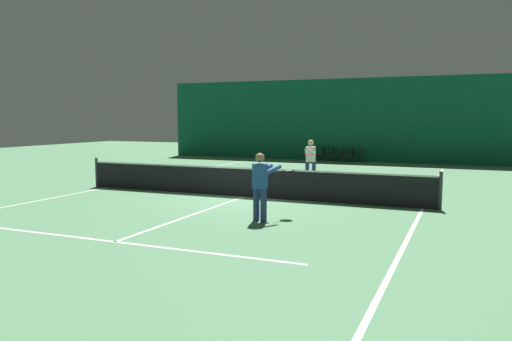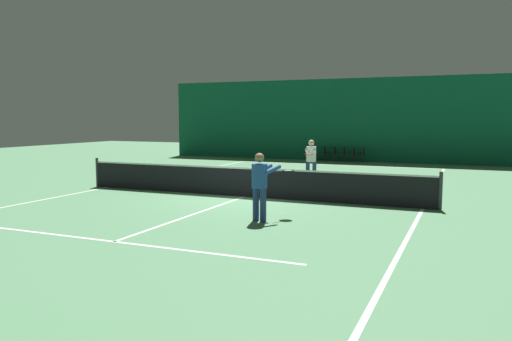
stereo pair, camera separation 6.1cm
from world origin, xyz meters
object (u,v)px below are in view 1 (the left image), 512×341
object	(u,v)px
tennis_net	(244,181)
courtside_chair_3	(341,153)
courtside_chair_0	(312,153)
player_far	(311,158)
courtside_chair_2	(331,153)
courtside_chair_5	(360,154)
player_near	(261,182)
courtside_chair_4	(350,154)
courtside_chair_1	(321,153)

from	to	relation	value
tennis_net	courtside_chair_3	size ratio (longest dim) A/B	14.29
tennis_net	courtside_chair_3	world-z (taller)	tennis_net
courtside_chair_0	player_far	bearing A→B (deg)	16.22
courtside_chair_2	courtside_chair_5	size ratio (longest dim) A/B	1.00
player_near	courtside_chair_4	xyz separation A→B (m)	(-1.58, 17.34, -0.50)
player_near	player_far	size ratio (longest dim) A/B	1.00
player_far	courtside_chair_1	size ratio (longest dim) A/B	2.00
tennis_net	courtside_chair_0	distance (m)	14.18
courtside_chair_0	courtside_chair_3	bearing A→B (deg)	90.00
player_near	courtside_chair_5	xyz separation A→B (m)	(-1.01, 17.34, -0.50)
courtside_chair_0	courtside_chair_2	xyz separation A→B (m)	(1.14, 0.00, 0.00)
courtside_chair_0	courtside_chair_5	size ratio (longest dim) A/B	1.00
courtside_chair_1	courtside_chair_4	world-z (taller)	same
tennis_net	courtside_chair_2	bearing A→B (deg)	93.11
player_far	courtside_chair_4	world-z (taller)	player_far
courtside_chair_2	courtside_chair_0	bearing A→B (deg)	-90.00
courtside_chair_3	player_far	bearing A→B (deg)	6.57
courtside_chair_1	courtside_chair_2	size ratio (longest dim) A/B	1.00
player_far	courtside_chair_0	bearing A→B (deg)	-176.45
courtside_chair_4	courtside_chair_5	size ratio (longest dim) A/B	1.00
courtside_chair_2	courtside_chair_4	xyz separation A→B (m)	(1.14, 0.00, 0.00)
courtside_chair_4	courtside_chair_5	distance (m)	0.57
player_near	courtside_chair_1	distance (m)	17.66
player_near	courtside_chair_4	size ratio (longest dim) A/B	2.01
courtside_chair_0	courtside_chair_5	xyz separation A→B (m)	(2.86, 0.00, 0.00)
tennis_net	courtside_chair_5	xyz separation A→B (m)	(0.95, 14.05, -0.03)
player_near	courtside_chair_2	size ratio (longest dim) A/B	2.01
courtside_chair_0	courtside_chair_4	world-z (taller)	same
courtside_chair_1	courtside_chair_2	xyz separation A→B (m)	(0.57, 0.00, 0.00)
player_near	player_far	world-z (taller)	player_near
courtside_chair_1	courtside_chair_0	bearing A→B (deg)	-90.00
courtside_chair_0	courtside_chair_4	xyz separation A→B (m)	(2.29, 0.00, 0.00)
courtside_chair_0	player_near	bearing A→B (deg)	12.58
courtside_chair_1	courtside_chair_3	size ratio (longest dim) A/B	1.00
courtside_chair_2	player_near	bearing A→B (deg)	8.93
player_near	courtside_chair_1	xyz separation A→B (m)	(-3.30, 17.34, -0.50)
tennis_net	courtside_chair_4	bearing A→B (deg)	88.45
tennis_net	player_near	bearing A→B (deg)	-59.18
courtside_chair_0	courtside_chair_1	xyz separation A→B (m)	(0.57, 0.00, 0.00)
player_near	courtside_chair_1	world-z (taller)	player_near
courtside_chair_4	tennis_net	bearing A→B (deg)	-1.55
tennis_net	courtside_chair_4	xyz separation A→B (m)	(0.38, 14.05, -0.03)
tennis_net	courtside_chair_1	size ratio (longest dim) A/B	14.29
player_near	courtside_chair_2	xyz separation A→B (m)	(-2.72, 17.34, -0.50)
player_near	courtside_chair_1	size ratio (longest dim) A/B	2.01
courtside_chair_2	courtside_chair_5	distance (m)	1.72
tennis_net	player_far	world-z (taller)	player_far
player_far	courtside_chair_0	world-z (taller)	player_far
courtside_chair_1	courtside_chair_3	bearing A→B (deg)	90.00
player_far	courtside_chair_2	xyz separation A→B (m)	(-1.70, 9.76, -0.49)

